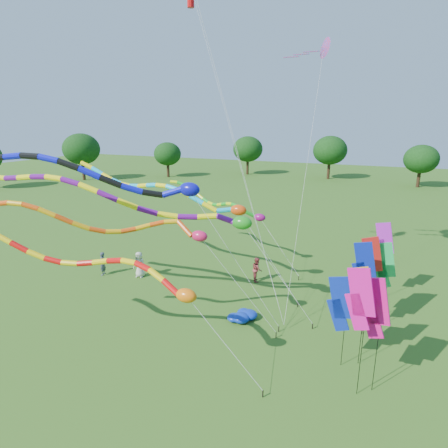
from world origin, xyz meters
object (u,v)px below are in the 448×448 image
at_px(tube_kite_orange, 123,225).
at_px(blue_nylon_heap, 239,316).
at_px(person_c, 257,269).
at_px(person_a, 139,264).
at_px(person_b, 102,264).
at_px(tube_kite_red, 103,267).

relative_size(tube_kite_orange, blue_nylon_heap, 8.09).
bearing_deg(blue_nylon_heap, person_c, 97.99).
height_order(person_a, person_c, person_a).
relative_size(person_b, person_c, 1.00).
bearing_deg(person_a, blue_nylon_heap, -23.81).
bearing_deg(person_a, tube_kite_orange, -63.74).
relative_size(tube_kite_orange, person_c, 7.23).
relative_size(person_a, person_b, 1.08).
distance_m(tube_kite_orange, person_a, 8.83).
distance_m(tube_kite_red, person_b, 10.36).
height_order(blue_nylon_heap, person_b, person_b).
height_order(tube_kite_red, person_a, tube_kite_red).
xyz_separation_m(tube_kite_orange, person_c, (3.45, 8.72, -4.87)).
distance_m(person_a, person_b, 2.59).
bearing_deg(tube_kite_orange, person_c, 45.27).
bearing_deg(blue_nylon_heap, person_a, 162.06).
bearing_deg(person_c, person_a, 84.06).
xyz_separation_m(tube_kite_red, person_c, (3.29, 10.35, -3.50)).
relative_size(blue_nylon_heap, person_a, 0.82).
bearing_deg(person_c, tube_kite_red, 138.12).
distance_m(tube_kite_orange, blue_nylon_heap, 7.77).
height_order(tube_kite_red, person_b, tube_kite_red).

